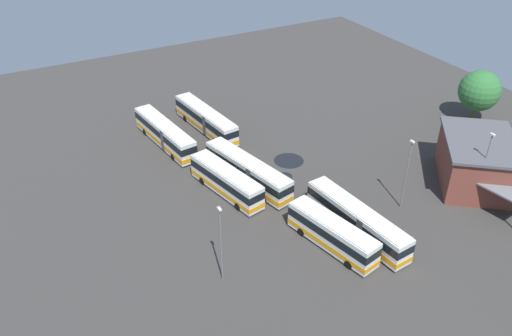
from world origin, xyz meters
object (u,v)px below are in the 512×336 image
at_px(bus_row0_slot1, 332,233).
at_px(bus_row1_slot1, 248,171).
at_px(lamp_post_mid_lot, 484,166).
at_px(depot_building, 477,162).
at_px(maintenance_shelter, 508,184).
at_px(lamp_post_near_entrance, 407,172).
at_px(bus_row0_slot0, 357,220).
at_px(tree_northwest, 480,91).
at_px(lamp_post_by_building, 221,242).
at_px(bus_row2_slot2, 165,134).
at_px(bus_row1_slot2, 226,181).
at_px(bus_row2_slot0, 206,120).

height_order(bus_row0_slot1, bus_row1_slot1, same).
relative_size(bus_row0_slot1, lamp_post_mid_lot, 1.22).
bearing_deg(depot_building, bus_row1_slot1, 62.06).
height_order(maintenance_shelter, lamp_post_near_entrance, lamp_post_near_entrance).
height_order(bus_row0_slot0, lamp_post_mid_lot, lamp_post_mid_lot).
relative_size(bus_row0_slot0, bus_row0_slot1, 1.27).
relative_size(lamp_post_mid_lot, tree_northwest, 1.15).
bearing_deg(bus_row1_slot1, lamp_post_by_building, 143.97).
relative_size(bus_row0_slot0, tree_northwest, 1.77).
distance_m(depot_building, lamp_post_mid_lot, 4.84).
distance_m(bus_row0_slot0, bus_row2_slot2, 31.91).
distance_m(bus_row2_slot2, lamp_post_near_entrance, 34.68).
xyz_separation_m(bus_row0_slot0, lamp_post_near_entrance, (1.45, -8.00, 3.18)).
distance_m(lamp_post_near_entrance, lamp_post_by_building, 24.60).
xyz_separation_m(depot_building, lamp_post_mid_lot, (-3.23, 2.97, 2.04)).
height_order(lamp_post_mid_lot, tree_northwest, lamp_post_mid_lot).
distance_m(bus_row0_slot1, lamp_post_near_entrance, 12.41).
xyz_separation_m(maintenance_shelter, lamp_post_by_building, (5.04, 35.34, 1.60)).
relative_size(lamp_post_mid_lot, lamp_post_by_building, 1.05).
distance_m(lamp_post_near_entrance, tree_northwest, 28.44).
bearing_deg(bus_row2_slot2, lamp_post_by_building, 171.21).
distance_m(maintenance_shelter, lamp_post_mid_lot, 3.56).
height_order(depot_building, tree_northwest, tree_northwest).
bearing_deg(bus_row1_slot2, maintenance_shelter, -123.42).
relative_size(bus_row1_slot1, lamp_post_near_entrance, 1.59).
xyz_separation_m(depot_building, lamp_post_near_entrance, (0.28, 11.87, 1.90)).
relative_size(lamp_post_near_entrance, lamp_post_mid_lot, 0.97).
relative_size(bus_row1_slot2, bus_row2_slot0, 0.82).
bearing_deg(lamp_post_by_building, bus_row2_slot2, -8.79).
bearing_deg(bus_row2_slot2, bus_row0_slot1, -164.62).
bearing_deg(bus_row0_slot1, bus_row1_slot1, 8.40).
relative_size(depot_building, lamp_post_near_entrance, 1.62).
xyz_separation_m(bus_row2_slot0, maintenance_shelter, (-35.25, -23.82, 1.52)).
height_order(bus_row1_slot1, bus_row2_slot0, same).
xyz_separation_m(bus_row1_slot2, bus_row2_slot2, (15.34, 2.54, 0.00)).
distance_m(bus_row0_slot1, depot_building, 23.79).
height_order(bus_row1_slot1, lamp_post_near_entrance, lamp_post_near_entrance).
bearing_deg(lamp_post_by_building, tree_northwest, -75.39).
bearing_deg(tree_northwest, bus_row1_slot1, 88.13).
distance_m(depot_building, maintenance_shelter, 5.78).
distance_m(bus_row2_slot0, lamp_post_near_entrance, 32.24).
relative_size(bus_row2_slot2, maintenance_shelter, 1.75).
distance_m(bus_row1_slot1, depot_building, 29.43).
bearing_deg(tree_northwest, depot_building, 132.07).
distance_m(bus_row2_slot0, bus_row2_slot2, 7.14).
bearing_deg(bus_row0_slot1, maintenance_shelter, -99.88).
bearing_deg(bus_row1_slot1, bus_row0_slot1, -171.60).
relative_size(bus_row2_slot0, bus_row2_slot2, 1.00).
bearing_deg(bus_row0_slot1, bus_row0_slot0, -81.50).
bearing_deg(bus_row0_slot1, lamp_post_mid_lot, -94.13).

